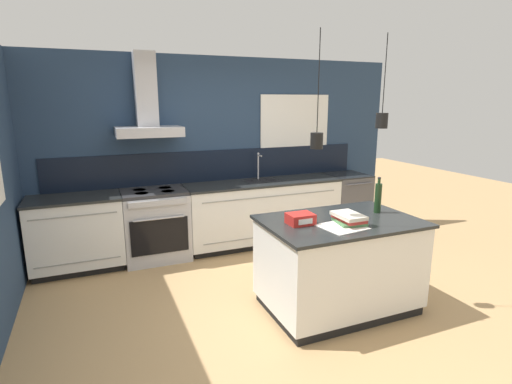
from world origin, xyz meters
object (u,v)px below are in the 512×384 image
Objects in this scene: book_stack at (349,219)px; red_supply_box at (300,219)px; dishwasher at (345,203)px; bottle_on_island at (378,197)px; oven_range at (156,225)px.

book_stack is 1.40× the size of red_supply_box.
dishwasher is 2.23m from bottle_on_island.
oven_range is at bearing -179.92° from dishwasher.
oven_range is 2.75× the size of book_stack.
dishwasher is at bearing 0.08° from oven_range.
red_supply_box is at bearing 157.64° from book_stack.
bottle_on_island is (1.94, -1.91, 0.61)m from oven_range.
oven_range is 2.79m from bottle_on_island.
bottle_on_island is (-0.98, -1.91, 0.61)m from dishwasher.
dishwasher is 3.87× the size of red_supply_box.
bottle_on_island is at bearing 23.02° from book_stack.
book_stack is at bearing -55.68° from oven_range.
oven_range is 1.00× the size of dishwasher.
oven_range is at bearing 135.43° from bottle_on_island.
book_stack is at bearing -156.98° from bottle_on_island.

